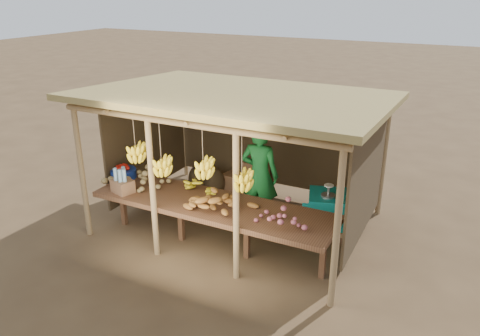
% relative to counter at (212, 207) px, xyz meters
% --- Properties ---
extents(ground, '(60.00, 60.00, 0.00)m').
position_rel_counter_xyz_m(ground, '(-0.00, 0.95, -0.74)').
color(ground, brown).
rests_on(ground, ground).
extents(stall_structure, '(4.70, 3.50, 2.43)m').
position_rel_counter_xyz_m(stall_structure, '(-0.02, 0.87, 1.16)').
color(stall_structure, '#9B7A50').
rests_on(stall_structure, ground).
extents(counter, '(3.90, 1.05, 0.80)m').
position_rel_counter_xyz_m(counter, '(0.00, 0.00, 0.00)').
color(counter, brown).
rests_on(counter, ground).
extents(potato_heap, '(1.11, 0.79, 0.37)m').
position_rel_counter_xyz_m(potato_heap, '(-1.51, 0.09, 0.25)').
color(potato_heap, '#947D4C').
rests_on(potato_heap, counter).
extents(sweet_potato_heap, '(1.00, 0.67, 0.36)m').
position_rel_counter_xyz_m(sweet_potato_heap, '(0.18, -0.12, 0.24)').
color(sweet_potato_heap, '#A26729').
rests_on(sweet_potato_heap, counter).
extents(onion_heap, '(0.87, 0.64, 0.36)m').
position_rel_counter_xyz_m(onion_heap, '(1.25, -0.22, 0.24)').
color(onion_heap, '#B75866').
rests_on(onion_heap, counter).
extents(banana_pile, '(0.64, 0.53, 0.35)m').
position_rel_counter_xyz_m(banana_pile, '(-0.45, 0.29, 0.23)').
color(banana_pile, yellow).
rests_on(banana_pile, counter).
extents(tomato_basin, '(0.44, 0.44, 0.23)m').
position_rel_counter_xyz_m(tomato_basin, '(-1.90, 0.20, 0.16)').
color(tomato_basin, navy).
rests_on(tomato_basin, counter).
extents(bottle_box, '(0.40, 0.35, 0.42)m').
position_rel_counter_xyz_m(bottle_box, '(-1.50, -0.30, 0.22)').
color(bottle_box, brown).
rests_on(bottle_box, counter).
extents(vendor, '(0.69, 0.48, 1.83)m').
position_rel_counter_xyz_m(vendor, '(0.30, 1.10, 0.17)').
color(vendor, '#19712D').
rests_on(vendor, ground).
extents(tarp_crate, '(0.95, 0.88, 0.94)m').
position_rel_counter_xyz_m(tarp_crate, '(1.54, 1.31, -0.35)').
color(tarp_crate, brown).
rests_on(tarp_crate, ground).
extents(carton_stack, '(0.95, 0.40, 0.69)m').
position_rel_counter_xyz_m(carton_stack, '(-0.41, 2.15, -0.43)').
color(carton_stack, brown).
rests_on(carton_stack, ground).
extents(burlap_sacks, '(0.82, 0.43, 0.58)m').
position_rel_counter_xyz_m(burlap_sacks, '(-1.27, 1.96, -0.49)').
color(burlap_sacks, '#483721').
rests_on(burlap_sacks, ground).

